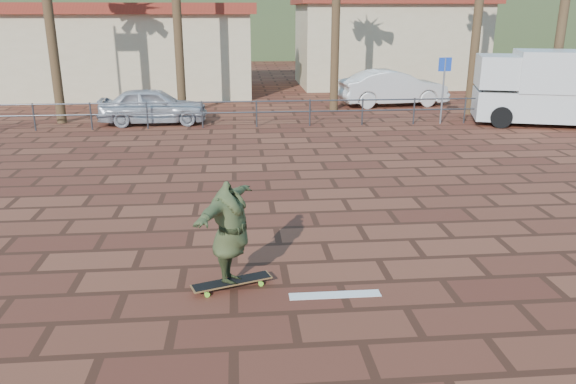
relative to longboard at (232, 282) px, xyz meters
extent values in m
plane|color=brown|center=(0.86, 0.83, -0.10)|extent=(120.00, 120.00, 0.00)
cube|color=white|center=(1.56, -0.37, -0.10)|extent=(1.40, 0.22, 0.01)
cylinder|color=#47494F|center=(-7.14, 12.83, 0.40)|extent=(0.06, 0.06, 1.00)
cylinder|color=#47494F|center=(-5.14, 12.83, 0.40)|extent=(0.06, 0.06, 1.00)
cylinder|color=#47494F|center=(-3.14, 12.83, 0.40)|extent=(0.06, 0.06, 1.00)
cylinder|color=#47494F|center=(-1.14, 12.83, 0.40)|extent=(0.06, 0.06, 1.00)
cylinder|color=#47494F|center=(0.86, 12.83, 0.40)|extent=(0.06, 0.06, 1.00)
cylinder|color=#47494F|center=(2.86, 12.83, 0.40)|extent=(0.06, 0.06, 1.00)
cylinder|color=#47494F|center=(4.86, 12.83, 0.40)|extent=(0.06, 0.06, 1.00)
cylinder|color=#47494F|center=(6.86, 12.83, 0.40)|extent=(0.06, 0.06, 1.00)
cylinder|color=#47494F|center=(8.86, 12.83, 0.40)|extent=(0.06, 0.06, 1.00)
cylinder|color=#47494F|center=(10.86, 12.83, 0.40)|extent=(0.06, 0.06, 1.00)
cylinder|color=#47494F|center=(12.86, 12.83, 0.40)|extent=(0.06, 0.06, 1.00)
cylinder|color=#47494F|center=(0.86, 12.83, 0.85)|extent=(24.00, 0.05, 0.05)
cylinder|color=#47494F|center=(0.86, 12.83, 0.45)|extent=(24.00, 0.05, 0.05)
cylinder|color=brown|center=(-6.64, 14.33, 3.40)|extent=(0.36, 0.36, 7.00)
cylinder|color=brown|center=(-2.14, 15.83, 4.00)|extent=(0.36, 0.36, 8.20)
cylinder|color=brown|center=(4.36, 16.33, 3.15)|extent=(0.36, 0.36, 6.50)
cylinder|color=brown|center=(9.86, 14.83, 3.80)|extent=(0.36, 0.36, 7.80)
cylinder|color=brown|center=(12.86, 13.83, 4.30)|extent=(0.36, 0.36, 8.80)
cube|color=beige|center=(-5.14, 22.83, 1.90)|extent=(12.00, 7.00, 4.00)
cube|color=maroon|center=(-5.14, 22.83, 4.15)|extent=(12.60, 7.60, 0.50)
cube|color=beige|center=(8.86, 24.83, 2.15)|extent=(10.00, 6.00, 4.50)
cube|color=maroon|center=(8.86, 24.83, 4.65)|extent=(10.60, 6.60, 0.50)
cube|color=#384C28|center=(0.86, 50.83, 2.90)|extent=(70.00, 18.00, 6.00)
cube|color=#384C28|center=(-21.14, 56.83, 3.90)|extent=(35.00, 14.00, 8.00)
cube|color=olive|center=(0.00, 0.00, 0.01)|extent=(1.28, 0.67, 0.02)
cube|color=black|center=(0.00, 0.00, 0.02)|extent=(1.23, 0.63, 0.00)
cube|color=silver|center=(-0.41, -0.14, -0.03)|extent=(0.13, 0.22, 0.03)
cube|color=silver|center=(0.41, 0.14, -0.03)|extent=(0.13, 0.22, 0.03)
cylinder|color=#8EEA31|center=(-0.37, -0.26, -0.06)|extent=(0.09, 0.06, 0.08)
cylinder|color=#8EEA31|center=(-0.45, -0.02, -0.06)|extent=(0.09, 0.06, 0.08)
cylinder|color=#8EEA31|center=(0.45, 0.02, -0.06)|extent=(0.09, 0.06, 0.08)
cylinder|color=#8EEA31|center=(0.37, 0.26, -0.06)|extent=(0.09, 0.06, 0.08)
imported|color=#3A4324|center=(0.00, 0.00, 0.83)|extent=(1.23, 2.05, 1.62)
cube|color=silver|center=(11.86, 12.33, 0.63)|extent=(5.70, 3.62, 1.08)
cube|color=silver|center=(12.52, 12.13, 1.91)|extent=(4.41, 3.31, 1.47)
cube|color=silver|center=(10.08, 12.87, 1.86)|extent=(2.13, 2.52, 1.18)
cube|color=black|center=(9.47, 13.06, 1.42)|extent=(0.55, 1.61, 0.64)
cylinder|color=black|center=(9.87, 11.86, 0.29)|extent=(0.83, 0.49, 0.78)
cylinder|color=black|center=(10.48, 13.83, 0.29)|extent=(0.83, 0.49, 0.78)
imported|color=#B6B7BE|center=(-3.04, 13.83, 0.59)|extent=(4.08, 1.72, 1.38)
imported|color=silver|center=(7.26, 17.33, 0.70)|extent=(5.00, 2.19, 1.60)
cylinder|color=gray|center=(7.93, 12.83, 1.13)|extent=(0.07, 0.07, 2.46)
cube|color=#193FB2|center=(7.93, 12.83, 2.13)|extent=(0.50, 0.11, 0.50)
camera|label=1|loc=(0.16, -7.92, 4.01)|focal=35.00mm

